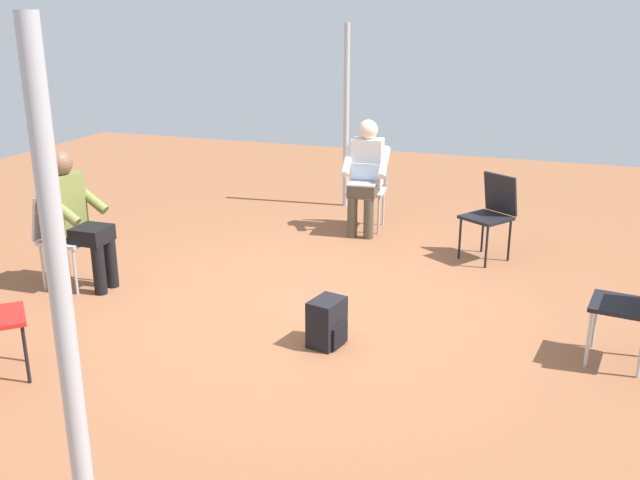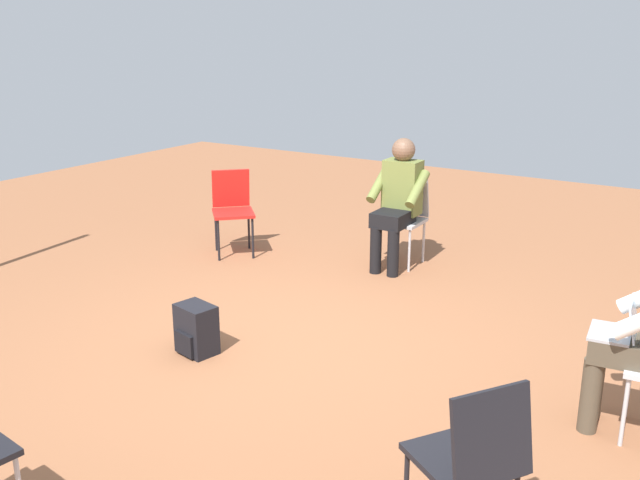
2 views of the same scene
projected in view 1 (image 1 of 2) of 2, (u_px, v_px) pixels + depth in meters
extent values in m
plane|color=brown|center=(303.00, 310.00, 5.95)|extent=(14.00, 14.00, 0.00)
cube|color=#B7B7BC|center=(68.00, 240.00, 6.33)|extent=(0.41, 0.41, 0.03)
cylinder|color=#B7B7BC|center=(99.00, 259.00, 6.51)|extent=(0.02, 0.02, 0.42)
cylinder|color=#B7B7BC|center=(75.00, 272.00, 6.20)|extent=(0.02, 0.02, 0.42)
cylinder|color=#B7B7BC|center=(67.00, 256.00, 6.61)|extent=(0.02, 0.02, 0.42)
cylinder|color=#B7B7BC|center=(43.00, 268.00, 6.30)|extent=(0.02, 0.02, 0.42)
cube|color=#B7B7BC|center=(48.00, 215.00, 6.32)|extent=(0.38, 0.10, 0.40)
cube|color=#B7B7BC|center=(367.00, 191.00, 8.01)|extent=(0.44, 0.44, 0.03)
cylinder|color=#B7B7BC|center=(379.00, 215.00, 7.88)|extent=(0.02, 0.02, 0.42)
cylinder|color=#B7B7BC|center=(349.00, 213.00, 7.96)|extent=(0.02, 0.02, 0.42)
cylinder|color=#B7B7BC|center=(383.00, 208.00, 8.20)|extent=(0.02, 0.02, 0.42)
cylinder|color=#B7B7BC|center=(354.00, 206.00, 8.27)|extent=(0.02, 0.02, 0.42)
cube|color=#B7B7BC|center=(370.00, 169.00, 8.12)|extent=(0.13, 0.39, 0.40)
cylinder|color=black|center=(23.00, 334.00, 5.02)|extent=(0.02, 0.02, 0.42)
cylinder|color=black|center=(26.00, 354.00, 4.72)|extent=(0.02, 0.02, 0.42)
cube|color=black|center=(486.00, 218.00, 6.99)|extent=(0.55, 0.55, 0.03)
cylinder|color=black|center=(486.00, 247.00, 6.84)|extent=(0.02, 0.02, 0.42)
cylinder|color=black|center=(460.00, 239.00, 7.10)|extent=(0.02, 0.02, 0.42)
cylinder|color=black|center=(509.00, 241.00, 7.03)|extent=(0.02, 0.02, 0.42)
cylinder|color=black|center=(483.00, 232.00, 7.29)|extent=(0.02, 0.02, 0.42)
cube|color=black|center=(500.00, 194.00, 7.04)|extent=(0.29, 0.37, 0.40)
cube|color=black|center=(621.00, 305.00, 4.94)|extent=(0.45, 0.45, 0.03)
cylinder|color=#B7B7BC|center=(588.00, 339.00, 4.94)|extent=(0.02, 0.02, 0.42)
cylinder|color=#B7B7BC|center=(595.00, 321.00, 5.23)|extent=(0.02, 0.02, 0.42)
cylinder|color=#4C4233|center=(369.00, 218.00, 7.72)|extent=(0.11, 0.11, 0.45)
cylinder|color=#4C4233|center=(352.00, 217.00, 7.76)|extent=(0.11, 0.11, 0.45)
cube|color=#4C4233|center=(364.00, 189.00, 7.81)|extent=(0.45, 0.34, 0.14)
cube|color=silver|center=(367.00, 162.00, 7.90)|extent=(0.25, 0.36, 0.52)
sphere|color=beige|center=(368.00, 130.00, 7.79)|extent=(0.22, 0.22, 0.22)
cylinder|color=silver|center=(384.00, 162.00, 7.76)|extent=(0.40, 0.13, 0.31)
cylinder|color=silver|center=(348.00, 161.00, 7.85)|extent=(0.40, 0.13, 0.31)
cube|color=#9EA0A5|center=(362.00, 184.00, 7.68)|extent=(0.25, 0.32, 0.02)
cube|color=#B2D1F2|center=(364.00, 172.00, 7.75)|extent=(0.08, 0.30, 0.20)
cylinder|color=black|center=(111.00, 263.00, 6.37)|extent=(0.11, 0.11, 0.45)
cylinder|color=black|center=(99.00, 270.00, 6.21)|extent=(0.11, 0.11, 0.45)
cube|color=black|center=(86.00, 234.00, 6.25)|extent=(0.31, 0.43, 0.14)
cube|color=olive|center=(64.00, 203.00, 6.23)|extent=(0.35, 0.23, 0.52)
sphere|color=brown|center=(60.00, 163.00, 6.12)|extent=(0.22, 0.22, 0.22)
cylinder|color=olive|center=(88.00, 196.00, 6.37)|extent=(0.10, 0.40, 0.31)
cylinder|color=olive|center=(59.00, 207.00, 6.01)|extent=(0.10, 0.40, 0.31)
cube|color=black|center=(327.00, 322.00, 5.28)|extent=(0.32, 0.25, 0.36)
cube|color=black|center=(327.00, 332.00, 5.31)|extent=(0.24, 0.29, 0.16)
cylinder|color=#B2B2B7|center=(72.00, 391.00, 2.34)|extent=(0.07, 0.07, 2.39)
cylinder|color=#B2B2B7|center=(346.00, 118.00, 8.74)|extent=(0.07, 0.07, 2.23)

